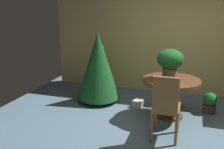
# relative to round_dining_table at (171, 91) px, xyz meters

# --- Properties ---
(ground_plane) EXTENTS (6.60, 6.60, 0.00)m
(ground_plane) POSITION_rel_round_dining_table_xyz_m (0.08, -0.79, -0.49)
(ground_plane) COLOR slate
(back_wall_panel) EXTENTS (6.00, 0.10, 2.60)m
(back_wall_panel) POSITION_rel_round_dining_table_xyz_m (0.08, 1.41, 0.81)
(back_wall_panel) COLOR tan
(back_wall_panel) RESTS_ON ground_plane
(round_dining_table) EXTENTS (1.01, 1.01, 0.71)m
(round_dining_table) POSITION_rel_round_dining_table_xyz_m (0.00, 0.00, 0.00)
(round_dining_table) COLOR brown
(round_dining_table) RESTS_ON ground_plane
(flower_vase) EXTENTS (0.46, 0.46, 0.53)m
(flower_vase) POSITION_rel_round_dining_table_xyz_m (-0.04, 0.01, 0.54)
(flower_vase) COLOR #665B51
(flower_vase) RESTS_ON round_dining_table
(wooden_chair_near) EXTENTS (0.40, 0.45, 1.01)m
(wooden_chair_near) POSITION_rel_round_dining_table_xyz_m (0.00, -0.86, 0.07)
(wooden_chair_near) COLOR brown
(wooden_chair_near) RESTS_ON ground_plane
(holiday_tree) EXTENTS (0.88, 0.88, 1.45)m
(holiday_tree) POSITION_rel_round_dining_table_xyz_m (-1.50, 0.35, 0.28)
(holiday_tree) COLOR brown
(holiday_tree) RESTS_ON ground_plane
(gift_box_cream) EXTENTS (0.22, 0.25, 0.14)m
(gift_box_cream) POSITION_rel_round_dining_table_xyz_m (-0.64, 0.29, -0.42)
(gift_box_cream) COLOR silver
(gift_box_cream) RESTS_ON ground_plane
(potted_plant) EXTENTS (0.26, 0.26, 0.39)m
(potted_plant) POSITION_rel_round_dining_table_xyz_m (0.69, 0.41, -0.29)
(potted_plant) COLOR #4C382D
(potted_plant) RESTS_ON ground_plane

